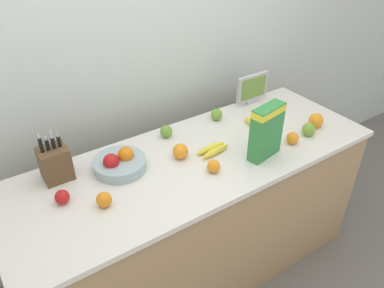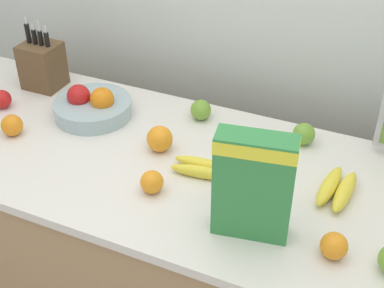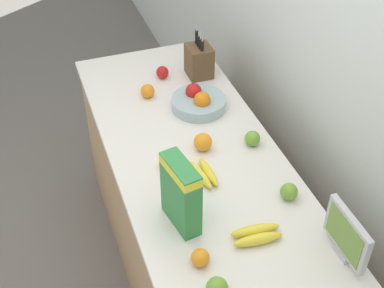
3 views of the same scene
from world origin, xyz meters
name	(u,v)px [view 3 (image 3 of 3)]	position (x,y,z in m)	size (l,w,h in m)	color
ground_plane	(198,283)	(0.00, 0.00, 0.00)	(14.00, 14.00, 0.00)	slate
wall_back	(331,59)	(0.00, 0.59, 1.30)	(9.00, 0.06, 2.60)	silver
counter	(199,229)	(0.00, 0.00, 0.45)	(2.06, 0.75, 0.90)	tan
knife_block	(199,61)	(-0.67, 0.24, 0.98)	(0.14, 0.13, 0.27)	brown
small_monitor	(347,235)	(0.66, 0.31, 1.01)	(0.24, 0.03, 0.21)	#B7B7BC
cereal_box	(181,192)	(0.31, -0.19, 1.06)	(0.21, 0.11, 0.30)	#338442
fruit_bowl	(198,101)	(-0.38, 0.13, 0.93)	(0.27, 0.27, 0.11)	#99B2B7
banana_bunch_left	(204,173)	(0.10, -0.01, 0.91)	(0.20, 0.09, 0.04)	yellow
banana_bunch_right	(256,235)	(0.49, 0.05, 0.92)	(0.11, 0.21, 0.04)	yellow
apple_rear	(162,72)	(-0.71, 0.05, 0.93)	(0.07, 0.07, 0.07)	red
apple_leftmost	(289,192)	(0.33, 0.27, 0.93)	(0.07, 0.07, 0.07)	#6B9E33
apple_rightmost	(252,138)	(-0.03, 0.27, 0.93)	(0.07, 0.07, 0.07)	#6B9E33
apple_middle	(217,288)	(0.67, -0.18, 0.93)	(0.08, 0.08, 0.08)	#6B9E33
orange_by_cereal	(203,142)	(-0.07, 0.04, 0.94)	(0.08, 0.08, 0.08)	orange
orange_back_center	(200,258)	(0.53, -0.19, 0.93)	(0.07, 0.07, 0.07)	orange
orange_near_bowl	(148,91)	(-0.56, -0.08, 0.93)	(0.07, 0.07, 0.07)	orange
orange_front_center	(166,162)	(0.00, -0.15, 0.93)	(0.07, 0.07, 0.07)	orange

